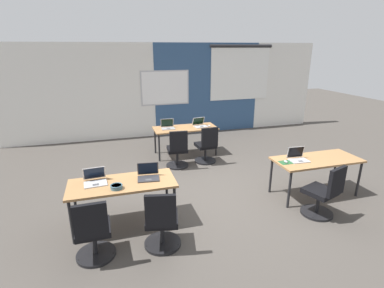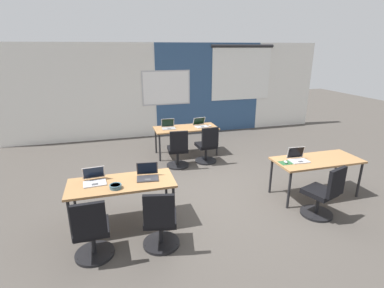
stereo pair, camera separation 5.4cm
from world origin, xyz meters
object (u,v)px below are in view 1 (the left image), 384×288
Objects in this scene: chair_near_right_inner at (323,195)px; snack_bowl at (116,186)px; chair_far_right at (207,148)px; laptop_far_right at (200,125)px; desk_near_right at (317,162)px; chair_near_left_end at (93,235)px; mouse_far_right at (209,126)px; laptop_near_left_inner at (148,175)px; chair_far_left at (178,152)px; laptop_far_left at (168,126)px; chair_near_left_inner at (162,224)px; desk_far_center at (185,130)px; desk_near_left at (122,186)px; laptop_near_left_end at (95,180)px; laptop_near_right_inner at (298,158)px; mouse_near_right_inner at (286,161)px.

chair_near_right_inner reaches higher than snack_bowl.
laptop_far_right is at bearing -98.22° from chair_far_right.
chair_near_left_end is at bearing -169.50° from desk_near_right.
laptop_near_left_inner reaches higher than mouse_far_right.
chair_far_left is 2.21m from laptop_near_left_inner.
chair_near_left_end is at bearing -18.09° from chair_near_right_inner.
laptop_far_left reaches higher than chair_near_left_inner.
desk_far_center is 3.07m from laptop_near_left_inner.
mouse_far_right is at bearing -96.30° from chair_near_right_inner.
desk_near_left is 0.23m from snack_bowl.
chair_near_left_inner is at bearing -58.83° from desk_near_left.
laptop_near_left_end is 3.51m from laptop_near_right_inner.
mouse_near_right_inner reaches higher than desk_near_left.
mouse_near_right_inner is 2.53m from chair_near_left_inner.
laptop_near_left_inner is (0.84, 0.77, 0.39)m from chair_near_left_end.
laptop_near_left_inner is at bearing -74.29° from chair_near_left_inner.
laptop_far_left is 2.94m from laptop_near_left_inner.
chair_far_right is at bearing 109.97° from mouse_near_right_inner.
chair_near_left_inner is (-1.69, -3.56, -0.39)m from laptop_far_right.
laptop_far_left is at bearing 127.59° from desk_near_right.
chair_far_left reaches higher than mouse_far_right.
desk_near_right is at bearing -57.99° from desk_far_center.
desk_far_center is at bearing 122.01° from desk_near_right.
laptop_far_left is 0.94m from chair_far_left.
desk_near_left is 3.63m from mouse_far_right.
laptop_near_left_inner is 0.55m from snack_bowl.
desk_far_center is 1.74× the size of chair_far_right.
chair_near_left_end is 5.18× the size of snack_bowl.
desk_far_center is at bearing 70.58° from laptop_near_left_inner.
laptop_far_right reaches higher than chair_far_left.
laptop_near_right_inner is at bearing -151.22° from chair_near_left_inner.
snack_bowl is at bearing -172.96° from laptop_near_right_inner.
laptop_far_right is (0.40, 0.01, 0.11)m from desk_far_center.
laptop_far_left is (-2.19, 2.85, 0.11)m from desk_near_right.
chair_far_left reaches higher than mouse_near_right_inner.
desk_near_right is at bearing 0.00° from desk_near_left.
chair_near_right_inner is at bearing -67.00° from mouse_near_right_inner.
chair_far_left is at bearing -75.19° from chair_near_right_inner.
mouse_far_right is 0.33× the size of laptop_far_left.
mouse_far_right is 3.34m from laptop_near_left_inner.
mouse_far_right reaches higher than desk_near_right.
desk_far_center is at bearing -4.87° from laptop_far_left.
laptop_far_right is at bearing 52.60° from desk_near_left.
desk_far_center is 1.74× the size of chair_near_right_inner.
mouse_near_right_inner is at bearing 179.92° from desk_near_right.
chair_near_left_end is (-2.81, -3.47, -0.36)m from mouse_far_right.
chair_far_right is (-0.06, -0.72, -0.39)m from laptop_far_right.
laptop_near_right_inner is 2.71m from laptop_near_left_inner.
chair_near_right_inner reaches higher than mouse_near_right_inner.
mouse_near_right_inner is at bearing -150.33° from chair_near_left_inner.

